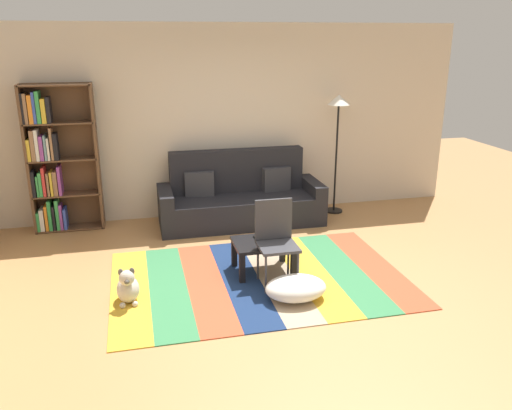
{
  "coord_description": "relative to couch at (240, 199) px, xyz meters",
  "views": [
    {
      "loc": [
        -1.38,
        -4.83,
        2.52
      ],
      "look_at": [
        -0.05,
        0.78,
        0.65
      ],
      "focal_mm": 36.63,
      "sensor_mm": 36.0,
      "label": 1
    }
  ],
  "objects": [
    {
      "name": "pouf",
      "position": [
        0.07,
        -2.37,
        -0.21
      ],
      "size": [
        0.62,
        0.47,
        0.23
      ],
      "primitive_type": "ellipsoid",
      "color": "white",
      "rests_on": "rug"
    },
    {
      "name": "tv_remote",
      "position": [
        -0.14,
        -1.6,
        0.04
      ],
      "size": [
        0.07,
        0.16,
        0.02
      ],
      "primitive_type": "cube",
      "rotation": [
        0.0,
        0.0,
        0.17
      ],
      "color": "black",
      "rests_on": "coffee_table"
    },
    {
      "name": "rug",
      "position": [
        -0.18,
        -1.84,
        -0.33
      ],
      "size": [
        3.13,
        2.13,
        0.01
      ],
      "color": "gold",
      "rests_on": "ground_plane"
    },
    {
      "name": "folding_chair",
      "position": [
        -0.02,
        -1.94,
        0.2
      ],
      "size": [
        0.4,
        0.4,
        0.9
      ],
      "rotation": [
        0.0,
        0.0,
        -0.74
      ],
      "color": "#38383D",
      "rests_on": "ground_plane"
    },
    {
      "name": "couch",
      "position": [
        0.0,
        0.0,
        0.0
      ],
      "size": [
        2.26,
        0.8,
        1.0
      ],
      "color": "black",
      "rests_on": "ground_plane"
    },
    {
      "name": "standing_lamp",
      "position": [
        1.46,
        0.13,
        1.11
      ],
      "size": [
        0.32,
        0.32,
        1.73
      ],
      "color": "black",
      "rests_on": "ground_plane"
    },
    {
      "name": "ground_plane",
      "position": [
        -0.02,
        -2.02,
        -0.34
      ],
      "size": [
        14.0,
        14.0,
        0.0
      ],
      "primitive_type": "plane",
      "color": "#B27F4C"
    },
    {
      "name": "dog",
      "position": [
        -1.56,
        -2.05,
        -0.18
      ],
      "size": [
        0.22,
        0.35,
        0.4
      ],
      "color": "beige",
      "rests_on": "ground_plane"
    },
    {
      "name": "bookshelf",
      "position": [
        -2.44,
        0.28,
        0.61
      ],
      "size": [
        0.9,
        0.28,
        1.95
      ],
      "color": "brown",
      "rests_on": "ground_plane"
    },
    {
      "name": "coffee_table",
      "position": [
        -0.09,
        -1.67,
        -0.04
      ],
      "size": [
        0.65,
        0.52,
        0.35
      ],
      "color": "black",
      "rests_on": "rug"
    },
    {
      "name": "back_wall",
      "position": [
        -0.02,
        0.53,
        1.01
      ],
      "size": [
        6.8,
        0.1,
        2.7
      ],
      "primitive_type": "cube",
      "color": "beige",
      "rests_on": "ground_plane"
    }
  ]
}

